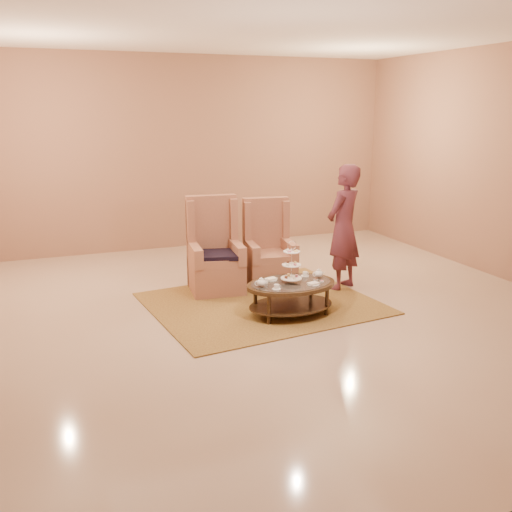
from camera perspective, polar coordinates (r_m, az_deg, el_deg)
name	(u,v)px	position (r m, az deg, el deg)	size (l,w,h in m)	color
ground	(267,314)	(7.36, 1.06, -5.82)	(8.00, 8.00, 0.00)	tan
ceiling	(267,314)	(7.36, 1.06, -5.82)	(8.00, 8.00, 0.02)	white
wall_back	(185,153)	(10.74, -7.07, 10.15)	(8.00, 0.04, 3.50)	#956851
rug	(262,303)	(7.73, 0.58, -4.75)	(3.14, 2.71, 0.02)	olive
tea_table	(291,288)	(7.23, 3.53, -3.26)	(1.19, 0.85, 0.98)	black
armchair_left	(215,259)	(8.22, -4.15, -0.30)	(0.80, 0.83, 1.35)	#A1654C
armchair_right	(268,256)	(8.50, 1.24, 0.03)	(0.78, 0.80, 1.27)	#A1654C
person	(343,228)	(8.26, 8.74, 2.82)	(0.79, 0.71, 1.81)	#592632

